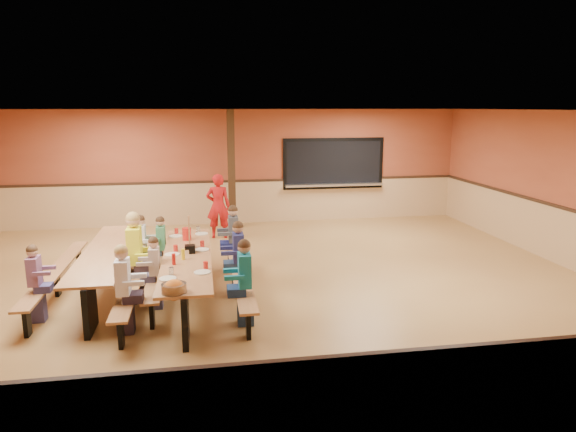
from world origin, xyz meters
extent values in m
plane|color=olive|center=(0.00, 0.00, 0.00)|extent=(12.00, 12.00, 0.00)
cube|color=#99462C|center=(0.00, 5.00, 1.50)|extent=(12.00, 0.04, 3.00)
cube|color=#99462C|center=(0.00, -5.00, 1.50)|extent=(12.00, 0.04, 3.00)
cube|color=#99462C|center=(6.00, 0.00, 1.50)|extent=(0.04, 10.00, 3.00)
cube|color=white|center=(0.00, 0.00, 3.00)|extent=(12.00, 10.00, 0.04)
cube|color=black|center=(2.60, 4.97, 1.55)|extent=(2.60, 0.06, 1.20)
cube|color=silver|center=(2.60, 4.88, 0.98)|extent=(2.70, 0.28, 0.06)
cube|color=black|center=(-0.20, 4.40, 1.50)|extent=(0.18, 0.18, 3.00)
cube|color=#A76E42|center=(-1.22, -0.55, 0.72)|extent=(0.75, 3.60, 0.04)
cube|color=black|center=(-1.22, -2.10, 0.35)|extent=(0.08, 0.60, 0.70)
cube|color=black|center=(-1.22, 1.00, 0.35)|extent=(0.08, 0.60, 0.70)
cube|color=#A76E42|center=(-2.04, -0.55, 0.43)|extent=(0.26, 3.60, 0.04)
cube|color=black|center=(-2.04, -0.55, 0.21)|extent=(0.06, 0.18, 0.41)
cube|color=#A76E42|center=(-0.39, -0.55, 0.43)|extent=(0.26, 3.60, 0.04)
cube|color=black|center=(-0.39, -0.55, 0.21)|extent=(0.06, 0.18, 0.41)
cube|color=#A76E42|center=(-2.53, 0.01, 0.72)|extent=(0.75, 3.60, 0.04)
cube|color=black|center=(-2.53, -1.54, 0.35)|extent=(0.08, 0.60, 0.70)
cube|color=black|center=(-2.53, 1.56, 0.35)|extent=(0.08, 0.60, 0.70)
cube|color=#A76E42|center=(-3.35, 0.01, 0.43)|extent=(0.26, 3.60, 0.04)
cube|color=black|center=(-3.35, 0.01, 0.21)|extent=(0.06, 0.18, 0.41)
cube|color=#A76E42|center=(-1.70, 0.01, 0.43)|extent=(0.26, 3.60, 0.04)
cube|color=black|center=(-1.70, 0.01, 0.21)|extent=(0.06, 0.18, 0.41)
imported|color=red|center=(-0.59, 3.43, 0.77)|extent=(0.58, 0.41, 1.54)
cylinder|color=red|center=(-1.24, 0.46, 0.85)|extent=(0.16, 0.16, 0.22)
cube|color=black|center=(-1.14, -0.40, 0.80)|extent=(0.10, 0.14, 0.13)
cylinder|color=yellow|center=(-1.27, -0.75, 0.82)|extent=(0.06, 0.06, 0.17)
cylinder|color=#B2140F|center=(-1.40, -0.99, 0.82)|extent=(0.06, 0.06, 0.17)
cube|color=black|center=(-1.18, -0.13, 0.77)|extent=(0.16, 0.16, 0.06)
cube|color=#A76E42|center=(-1.18, -0.13, 1.05)|extent=(0.02, 0.09, 0.50)
camera|label=1|loc=(-0.94, -8.54, 3.06)|focal=32.00mm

